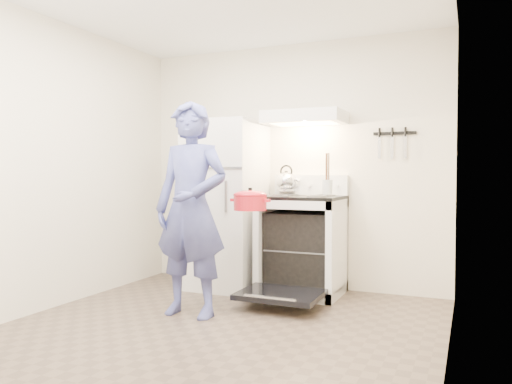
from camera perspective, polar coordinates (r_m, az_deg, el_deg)
floor at (r=3.74m, az=-5.60°, el=-16.03°), size 3.60×3.60×0.00m
back_wall at (r=5.20m, az=4.01°, el=3.03°), size 3.20×0.02×2.50m
refrigerator at (r=5.12m, az=-3.45°, el=-1.44°), size 0.70×0.70×1.70m
stove_body at (r=4.87m, az=5.28°, el=-6.23°), size 0.76×0.65×0.92m
cooktop at (r=4.83m, az=5.29°, el=-0.64°), size 0.76×0.65×0.03m
backsplash at (r=5.09m, az=6.29°, el=0.79°), size 0.76×0.07×0.20m
oven_door at (r=4.38m, az=2.80°, el=-11.61°), size 0.70×0.54×0.04m
oven_rack at (r=4.87m, az=5.28°, el=-6.46°), size 0.60×0.52×0.01m
range_hood at (r=4.92m, az=5.60°, el=8.45°), size 0.76×0.50×0.12m
knife_strip at (r=4.96m, az=15.56°, el=6.48°), size 0.40×0.02×0.03m
pizza_stone at (r=4.82m, az=4.44°, el=-6.38°), size 0.33×0.33×0.02m
tea_kettle at (r=5.11m, az=3.48°, el=1.38°), size 0.25×0.21×0.30m
utensil_jar at (r=4.48m, az=8.16°, el=0.56°), size 0.11×0.11×0.13m
person at (r=4.11m, az=-7.43°, el=-1.92°), size 0.65×0.43×1.75m
dutch_oven at (r=4.22m, az=-0.67°, el=-1.22°), size 0.35×0.28×0.23m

